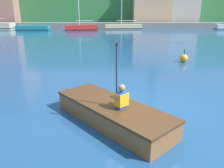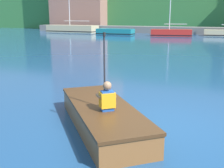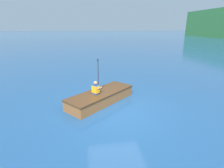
% 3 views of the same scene
% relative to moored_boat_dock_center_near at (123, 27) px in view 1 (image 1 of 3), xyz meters
% --- Properties ---
extents(ground_plane, '(300.00, 300.00, 0.00)m').
position_rel_moored_boat_dock_center_near_xyz_m(ground_plane, '(-0.88, -30.26, -0.34)').
color(ground_plane, navy).
extents(shoreline_ridge, '(120.00, 20.00, 8.57)m').
position_rel_moored_boat_dock_center_near_xyz_m(shoreline_ridge, '(-0.88, 17.67, 3.94)').
color(shoreline_ridge, '#387A3D').
rests_on(shoreline_ridge, ground).
extents(waterfront_office_block_center, '(7.05, 9.80, 8.23)m').
position_rel_moored_boat_dock_center_near_xyz_m(waterfront_office_block_center, '(5.49, 9.16, 3.79)').
color(waterfront_office_block_center, tan).
rests_on(waterfront_office_block_center, ground).
extents(marina_dock, '(54.48, 2.40, 0.90)m').
position_rel_moored_boat_dock_center_near_xyz_m(marina_dock, '(-0.88, 2.52, 0.11)').
color(marina_dock, slate).
rests_on(marina_dock, ground).
extents(moored_boat_dock_center_near, '(5.92, 2.14, 4.69)m').
position_rel_moored_boat_dock_center_near_xyz_m(moored_boat_dock_center_near, '(0.00, 0.00, 0.00)').
color(moored_boat_dock_center_near, '#CCB789').
rests_on(moored_boat_dock_center_near, ground).
extents(moored_boat_dock_center_far, '(4.80, 1.64, 0.73)m').
position_rel_moored_boat_dock_center_near_xyz_m(moored_boat_dock_center_far, '(-13.43, -2.60, -0.00)').
color(moored_boat_dock_center_far, '#197A84').
rests_on(moored_boat_dock_center_far, ground).
extents(moored_boat_dock_east_inner, '(4.87, 2.36, 5.37)m').
position_rel_moored_boat_dock_center_near_xyz_m(moored_boat_dock_east_inner, '(-6.34, -2.68, 0.05)').
color(moored_boat_dock_east_inner, red).
rests_on(moored_boat_dock_east_inner, ground).
extents(rowboat_foreground, '(3.09, 3.28, 0.49)m').
position_rel_moored_boat_dock_center_near_xyz_m(rowboat_foreground, '(-1.99, -30.77, -0.06)').
color(rowboat_foreground, brown).
rests_on(rowboat_foreground, ground).
extents(person_paddler, '(0.46, 0.46, 1.52)m').
position_rel_moored_boat_dock_center_near_xyz_m(person_paddler, '(-1.75, -31.05, 0.43)').
color(person_paddler, '#1E4CA5').
rests_on(person_paddler, rowboat_foreground).
extents(channel_buoy, '(0.44, 0.44, 0.72)m').
position_rel_moored_boat_dock_center_near_xyz_m(channel_buoy, '(2.05, -23.94, -0.12)').
color(channel_buoy, orange).
rests_on(channel_buoy, ground).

